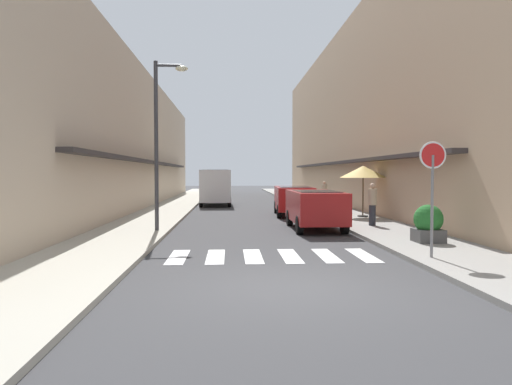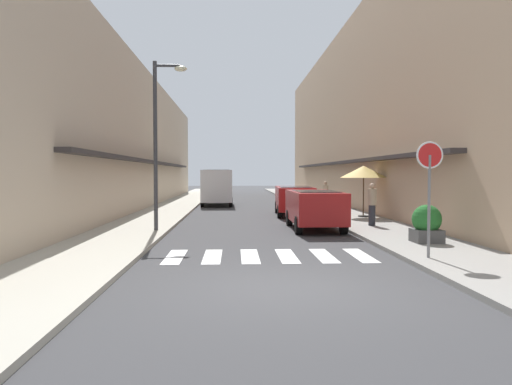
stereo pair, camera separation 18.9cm
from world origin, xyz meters
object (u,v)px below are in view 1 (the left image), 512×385
parked_car_near (315,205)px  round_street_sign (433,169)px  pedestrian_walking_near (372,203)px  planter_corner (428,224)px  pedestrian_walking_far (324,194)px  delivery_van (215,184)px  street_lamp (161,129)px  parked_car_mid (294,197)px  cafe_umbrella (363,172)px

parked_car_near → round_street_sign: round_street_sign is taller
round_street_sign → pedestrian_walking_near: size_ratio=1.69×
round_street_sign → planter_corner: (0.98, 2.53, -1.57)m
pedestrian_walking_near → pedestrian_walking_far: (0.12, 10.17, -0.04)m
delivery_van → pedestrian_walking_near: delivery_van is taller
round_street_sign → street_lamp: 9.46m
parked_car_mid → pedestrian_walking_far: 4.81m
planter_corner → pedestrian_walking_near: 4.58m
parked_car_near → pedestrian_walking_far: size_ratio=2.75×
parked_car_mid → planter_corner: 10.86m
cafe_umbrella → delivery_van: bearing=124.6°
parked_car_mid → planter_corner: (2.56, -10.55, -0.26)m
delivery_van → round_street_sign: 22.00m
round_street_sign → planter_corner: size_ratio=2.51×
round_street_sign → street_lamp: street_lamp is taller
parked_car_near → planter_corner: parked_car_near is taller
round_street_sign → planter_corner: bearing=68.9°
street_lamp → pedestrian_walking_near: 8.41m
street_lamp → parked_car_near: bearing=9.0°
parked_car_mid → cafe_umbrella: bearing=-36.6°
delivery_van → pedestrian_walking_near: bearing=-65.5°
round_street_sign → street_lamp: size_ratio=0.47×
parked_car_near → cafe_umbrella: size_ratio=1.81×
parked_car_near → pedestrian_walking_far: bearing=77.1°
cafe_umbrella → pedestrian_walking_near: size_ratio=1.45×
planter_corner → pedestrian_walking_near: bearing=93.8°
cafe_umbrella → planter_corner: (-0.39, -8.37, -1.53)m
parked_car_mid → street_lamp: 9.49m
round_street_sign → cafe_umbrella: (1.37, 10.90, -0.04)m
round_street_sign → pedestrian_walking_near: round_street_sign is taller
cafe_umbrella → round_street_sign: bearing=-97.1°
parked_car_mid → cafe_umbrella: (2.95, -2.19, 1.27)m
parked_car_mid → cafe_umbrella: cafe_umbrella is taller
parked_car_near → cafe_umbrella: 5.17m
parked_car_mid → round_street_sign: bearing=-83.1°
delivery_van → pedestrian_walking_far: 7.67m
parked_car_near → delivery_van: 14.98m
parked_car_mid → delivery_van: 9.16m
delivery_van → cafe_umbrella: 12.56m
cafe_umbrella → street_lamp: bearing=-150.0°
round_street_sign → parked_car_near: bearing=103.0°
round_street_sign → pedestrian_walking_near: bearing=84.5°
parked_car_mid → delivery_van: bearing=117.1°
parked_car_mid → pedestrian_walking_far: bearing=60.3°
parked_car_near → pedestrian_walking_near: (2.26, 0.24, 0.05)m
street_lamp → cafe_umbrella: 10.00m
round_street_sign → pedestrian_walking_far: bearing=87.3°
planter_corner → pedestrian_walking_far: pedestrian_walking_far is taller
parked_car_mid → planter_corner: parked_car_mid is taller
street_lamp → planter_corner: street_lamp is taller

